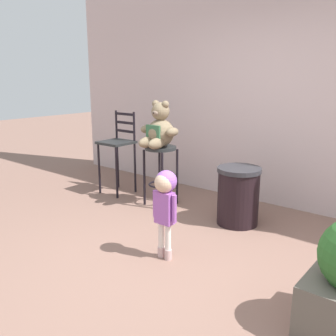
{
  "coord_description": "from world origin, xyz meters",
  "views": [
    {
      "loc": [
        1.87,
        -2.33,
        1.67
      ],
      "look_at": [
        -0.67,
        0.79,
        0.66
      ],
      "focal_mm": 39.85,
      "sensor_mm": 36.0,
      "label": 1
    }
  ],
  "objects_px": {
    "child_walking": "(165,196)",
    "bar_chair_empty": "(118,146)",
    "bar_stool_with_teddy": "(161,163)",
    "trash_bin": "(238,196)",
    "teddy_bear": "(159,130)"
  },
  "relations": [
    {
      "from": "child_walking",
      "to": "bar_chair_empty",
      "type": "bearing_deg",
      "value": 11.4
    },
    {
      "from": "bar_stool_with_teddy",
      "to": "bar_chair_empty",
      "type": "relative_size",
      "value": 0.67
    },
    {
      "from": "bar_stool_with_teddy",
      "to": "child_walking",
      "type": "distance_m",
      "value": 1.51
    },
    {
      "from": "child_walking",
      "to": "trash_bin",
      "type": "xyz_separation_m",
      "value": [
        0.11,
        1.17,
        -0.28
      ]
    },
    {
      "from": "bar_chair_empty",
      "to": "teddy_bear",
      "type": "bearing_deg",
      "value": -3.26
    },
    {
      "from": "trash_bin",
      "to": "bar_chair_empty",
      "type": "distance_m",
      "value": 1.96
    },
    {
      "from": "trash_bin",
      "to": "bar_stool_with_teddy",
      "type": "bearing_deg",
      "value": -177.54
    },
    {
      "from": "teddy_bear",
      "to": "bar_chair_empty",
      "type": "bearing_deg",
      "value": 176.74
    },
    {
      "from": "trash_bin",
      "to": "child_walking",
      "type": "bearing_deg",
      "value": -95.47
    },
    {
      "from": "bar_stool_with_teddy",
      "to": "bar_chair_empty",
      "type": "bearing_deg",
      "value": 178.68
    },
    {
      "from": "child_walking",
      "to": "trash_bin",
      "type": "height_order",
      "value": "child_walking"
    },
    {
      "from": "bar_stool_with_teddy",
      "to": "teddy_bear",
      "type": "relative_size",
      "value": 1.34
    },
    {
      "from": "child_walking",
      "to": "bar_chair_empty",
      "type": "height_order",
      "value": "bar_chair_empty"
    },
    {
      "from": "bar_stool_with_teddy",
      "to": "child_walking",
      "type": "relative_size",
      "value": 0.92
    },
    {
      "from": "teddy_bear",
      "to": "bar_chair_empty",
      "type": "height_order",
      "value": "teddy_bear"
    }
  ]
}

